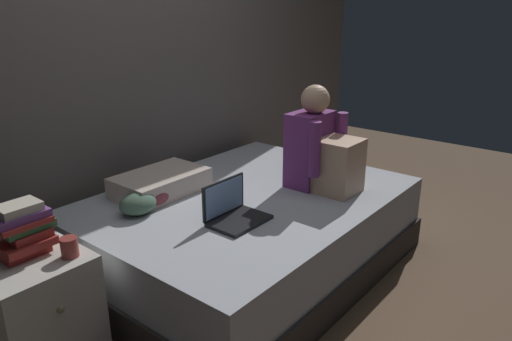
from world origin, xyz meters
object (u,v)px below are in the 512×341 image
laptop (233,211)px  book_stack (24,230)px  clothes_pile (144,201)px  nightstand (38,314)px  pillow (160,183)px  bed (248,232)px  mug (69,247)px  person_sitting (321,150)px

laptop → book_stack: bearing=158.2°
laptop → clothes_pile: laptop is taller
nightstand → pillow: 1.07m
bed → nightstand: bearing=172.9°
mug → clothes_pile: (0.62, 0.27, -0.06)m
bed → nightstand: size_ratio=3.54×
pillow → mug: (-0.86, -0.41, 0.05)m
person_sitting → mug: bearing=168.7°
laptop → mug: size_ratio=3.56×
mug → clothes_pile: bearing=23.6°
bed → book_stack: book_stack is taller
pillow → book_stack: 1.01m
mug → nightstand: bearing=137.3°
mug → laptop: bearing=-14.4°
mug → person_sitting: bearing=-11.3°
book_stack → clothes_pile: bearing=8.5°
nightstand → person_sitting: 1.82m
pillow → nightstand: bearing=-163.7°
nightstand → laptop: 1.06m
nightstand → clothes_pile: size_ratio=1.66×
person_sitting → laptop: size_ratio=2.05×
nightstand → person_sitting: person_sitting is taller
book_stack → nightstand: bearing=-115.0°
person_sitting → mug: 1.61m
nightstand → person_sitting: bearing=-14.4°
nightstand → laptop: size_ratio=1.77×
laptop → book_stack: 1.03m
pillow → clothes_pile: 0.27m
bed → clothes_pile: (-0.55, 0.32, 0.31)m
book_stack → clothes_pile: book_stack is taller
bed → book_stack: bearing=170.9°
mug → clothes_pile: size_ratio=0.26×
pillow → bed: bearing=-55.3°
bed → person_sitting: 0.70m
mug → clothes_pile: 0.68m
laptop → book_stack: book_stack is taller
person_sitting → book_stack: person_sitting is taller
nightstand → clothes_pile: (0.75, 0.15, 0.27)m
person_sitting → mug: (-1.57, 0.31, -0.14)m
nightstand → mug: bearing=-42.7°
laptop → clothes_pile: size_ratio=0.94×
pillow → book_stack: (-0.97, -0.24, 0.12)m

